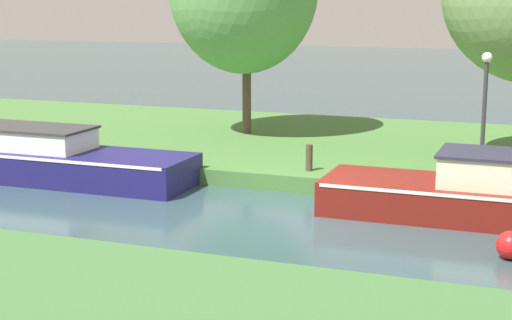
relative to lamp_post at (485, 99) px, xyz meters
name	(u,v)px	position (x,y,z in m)	size (l,w,h in m)	color
ground_plane	(279,216)	(-3.74, -3.66, -2.22)	(120.00, 120.00, 0.00)	#2F484D
riverbank_far	(358,149)	(-3.74, 3.34, -2.02)	(72.00, 10.00, 0.40)	#436F34
lamp_post	(485,99)	(0.00, 0.00, 0.00)	(0.24, 0.24, 2.88)	#333338
mooring_post_near	(309,158)	(-3.93, -0.91, -1.50)	(0.17, 0.17, 0.64)	#483728
channel_buoy	(511,245)	(0.98, -4.94, -1.97)	(0.50, 0.50, 0.50)	red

